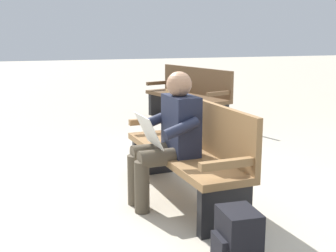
{
  "coord_description": "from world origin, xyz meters",
  "views": [
    {
      "loc": [
        -3.76,
        1.26,
        1.53
      ],
      "look_at": [
        -0.04,
        0.15,
        0.7
      ],
      "focal_mm": 48.56,
      "sensor_mm": 36.0,
      "label": 1
    }
  ],
  "objects_px": {
    "bench_near": "(190,149)",
    "backpack": "(237,239)",
    "bench_far": "(189,94)",
    "person_seated": "(169,135)"
  },
  "relations": [
    {
      "from": "person_seated",
      "to": "bench_near",
      "type": "bearing_deg",
      "value": -72.82
    },
    {
      "from": "bench_near",
      "to": "bench_far",
      "type": "height_order",
      "value": "same"
    },
    {
      "from": "bench_near",
      "to": "backpack",
      "type": "bearing_deg",
      "value": 169.71
    },
    {
      "from": "backpack",
      "to": "bench_far",
      "type": "bearing_deg",
      "value": -15.56
    },
    {
      "from": "bench_far",
      "to": "person_seated",
      "type": "bearing_deg",
      "value": 139.77
    },
    {
      "from": "person_seated",
      "to": "bench_far",
      "type": "distance_m",
      "value": 3.82
    },
    {
      "from": "bench_near",
      "to": "backpack",
      "type": "xyz_separation_m",
      "value": [
        -1.27,
        0.11,
        -0.27
      ]
    },
    {
      "from": "bench_near",
      "to": "person_seated",
      "type": "distance_m",
      "value": 0.3
    },
    {
      "from": "backpack",
      "to": "bench_near",
      "type": "bearing_deg",
      "value": -5.11
    },
    {
      "from": "backpack",
      "to": "bench_far",
      "type": "relative_size",
      "value": 0.21
    }
  ]
}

